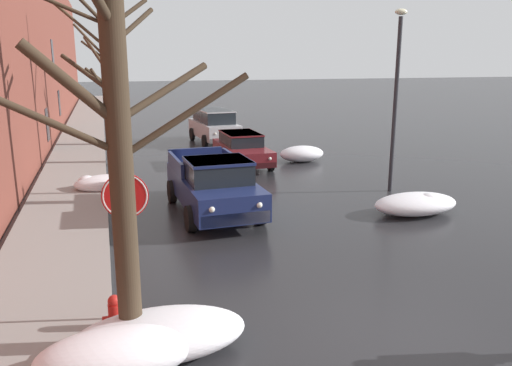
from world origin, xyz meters
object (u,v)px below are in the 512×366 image
at_px(bare_tree_second_along_sidewalk, 108,82).
at_px(bare_tree_mid_block, 105,83).
at_px(bare_tree_at_the_corner, 118,139).
at_px(stop_sign_at_corner, 126,210).
at_px(sedan_maroon_parked_kerbside_close, 242,148).
at_px(fire_hydrant, 115,315).
at_px(bare_tree_far_down_block, 106,93).
at_px(pickup_truck_darkblue_approaching_near_lane, 213,185).
at_px(suv_silver_parked_kerbside_mid, 214,125).
at_px(street_lamp_post, 396,93).

height_order(bare_tree_second_along_sidewalk, bare_tree_mid_block, bare_tree_second_along_sidewalk).
xyz_separation_m(bare_tree_at_the_corner, stop_sign_at_corner, (0.08, 0.89, -1.31)).
xyz_separation_m(bare_tree_mid_block, sedan_maroon_parked_kerbside_close, (5.45, -1.84, -2.74)).
relative_size(bare_tree_mid_block, fire_hydrant, 9.51).
relative_size(bare_tree_far_down_block, fire_hydrant, 7.61).
xyz_separation_m(bare_tree_at_the_corner, pickup_truck_darkblue_approaching_near_lane, (2.78, 6.89, -2.52)).
distance_m(suv_silver_parked_kerbside_mid, street_lamp_post, 12.77).
xyz_separation_m(bare_tree_at_the_corner, sedan_maroon_parked_kerbside_close, (5.39, 13.40, -2.65)).
bearing_deg(sedan_maroon_parked_kerbside_close, bare_tree_second_along_sidewalk, -138.57).
height_order(pickup_truck_darkblue_approaching_near_lane, stop_sign_at_corner, stop_sign_at_corner).
relative_size(bare_tree_at_the_corner, pickup_truck_darkblue_approaching_near_lane, 1.28).
distance_m(bare_tree_at_the_corner, street_lamp_post, 12.05).
height_order(pickup_truck_darkblue_approaching_near_lane, sedan_maroon_parked_kerbside_close, pickup_truck_darkblue_approaching_near_lane).
height_order(bare_tree_at_the_corner, street_lamp_post, bare_tree_at_the_corner).
distance_m(suv_silver_parked_kerbside_mid, stop_sign_at_corner, 19.63).
bearing_deg(sedan_maroon_parked_kerbside_close, pickup_truck_darkblue_approaching_near_lane, -111.82).
relative_size(bare_tree_far_down_block, suv_silver_parked_kerbside_mid, 1.18).
bearing_deg(bare_tree_at_the_corner, bare_tree_mid_block, 90.20).
relative_size(pickup_truck_darkblue_approaching_near_lane, sedan_maroon_parked_kerbside_close, 1.17).
xyz_separation_m(bare_tree_at_the_corner, fire_hydrant, (-0.21, 0.66, -3.05)).
distance_m(bare_tree_at_the_corner, stop_sign_at_corner, 1.59).
distance_m(sedan_maroon_parked_kerbside_close, stop_sign_at_corner, 13.66).
bearing_deg(sedan_maroon_parked_kerbside_close, bare_tree_at_the_corner, -111.92).
relative_size(bare_tree_mid_block, sedan_maroon_parked_kerbside_close, 1.54).
bearing_deg(sedan_maroon_parked_kerbside_close, street_lamp_post, -55.81).
distance_m(bare_tree_mid_block, stop_sign_at_corner, 14.42).
xyz_separation_m(bare_tree_far_down_block, pickup_truck_darkblue_approaching_near_lane, (2.78, -13.18, -1.90)).
bearing_deg(suv_silver_parked_kerbside_mid, bare_tree_mid_block, -141.17).
relative_size(fire_hydrant, stop_sign_at_corner, 0.26).
bearing_deg(bare_tree_at_the_corner, fire_hydrant, 107.98).
xyz_separation_m(bare_tree_second_along_sidewalk, sedan_maroon_parked_kerbside_close, (5.37, 4.74, -3.06)).
distance_m(suv_silver_parked_kerbside_mid, fire_hydrant, 19.92).
xyz_separation_m(bare_tree_second_along_sidewalk, bare_tree_far_down_block, (-0.02, 11.41, -1.02)).
height_order(fire_hydrant, stop_sign_at_corner, stop_sign_at_corner).
relative_size(pickup_truck_darkblue_approaching_near_lane, stop_sign_at_corner, 1.88).
xyz_separation_m(bare_tree_at_the_corner, bare_tree_far_down_block, (-0.00, 20.07, -0.62)).
height_order(pickup_truck_darkblue_approaching_near_lane, suv_silver_parked_kerbside_mid, suv_silver_parked_kerbside_mid).
bearing_deg(fire_hydrant, bare_tree_second_along_sidewalk, 88.35).
bearing_deg(bare_tree_at_the_corner, pickup_truck_darkblue_approaching_near_lane, 68.00).
bearing_deg(bare_tree_far_down_block, bare_tree_mid_block, -90.64).
bearing_deg(pickup_truck_darkblue_approaching_near_lane, fire_hydrant, -115.69).
bearing_deg(bare_tree_at_the_corner, sedan_maroon_parked_kerbside_close, 68.08).
distance_m(bare_tree_second_along_sidewalk, pickup_truck_darkblue_approaching_near_lane, 4.40).
bearing_deg(pickup_truck_darkblue_approaching_near_lane, sedan_maroon_parked_kerbside_close, 68.18).
distance_m(pickup_truck_darkblue_approaching_near_lane, stop_sign_at_corner, 6.69).
height_order(stop_sign_at_corner, street_lamp_post, street_lamp_post).
xyz_separation_m(pickup_truck_darkblue_approaching_near_lane, stop_sign_at_corner, (-2.71, -6.00, 1.21)).
xyz_separation_m(pickup_truck_darkblue_approaching_near_lane, suv_silver_parked_kerbside_mid, (2.73, 12.84, 0.11)).
height_order(bare_tree_mid_block, sedan_maroon_parked_kerbside_close, bare_tree_mid_block).
distance_m(bare_tree_mid_block, suv_silver_parked_kerbside_mid, 7.58).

